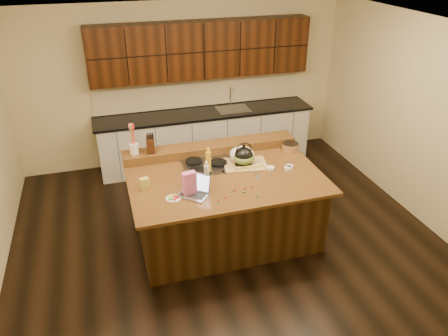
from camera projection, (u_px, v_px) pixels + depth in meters
name	position (u px, v px, depth m)	size (l,w,h in m)	color
room	(225.00, 144.00, 5.25)	(5.52, 5.02, 2.72)	black
island	(225.00, 206.00, 5.67)	(2.40, 1.60, 0.92)	black
back_ledge	(211.00, 148.00, 6.02)	(2.40, 0.30, 0.12)	black
cooktop	(219.00, 164.00, 5.70)	(0.92, 0.52, 0.05)	gray
back_counter	(204.00, 109.00, 7.38)	(3.70, 0.66, 2.40)	silver
kettle	(244.00, 156.00, 5.60)	(0.24, 0.24, 0.22)	black
green_bowl	(244.00, 158.00, 5.61)	(0.28, 0.28, 0.15)	olive
laptop	(195.00, 189.00, 5.04)	(0.43, 0.42, 0.24)	#B7B7BC
oil_bottle	(208.00, 162.00, 5.49)	(0.07, 0.07, 0.27)	gold
vinegar_bottle	(207.00, 175.00, 5.20)	(0.06, 0.06, 0.25)	silver
wooden_tray	(243.00, 157.00, 5.69)	(0.61, 0.48, 0.23)	tan
ramekin_a	(271.00, 169.00, 5.57)	(0.10, 0.10, 0.04)	white
ramekin_b	(288.00, 169.00, 5.56)	(0.10, 0.10, 0.04)	white
ramekin_c	(290.00, 167.00, 5.61)	(0.10, 0.10, 0.04)	white
strainer_bowl	(290.00, 147.00, 6.07)	(0.24, 0.24, 0.09)	#996B3F
kitchen_timer	(257.00, 175.00, 5.40)	(0.08, 0.08, 0.07)	silver
pink_bag	(189.00, 184.00, 4.98)	(0.16, 0.08, 0.29)	#D7659C
candy_plate	(174.00, 198.00, 4.97)	(0.18, 0.18, 0.01)	white
package_box	(144.00, 183.00, 5.14)	(0.10, 0.07, 0.14)	gold
utensil_crock	(134.00, 149.00, 5.69)	(0.12, 0.12, 0.14)	white
knife_block	(150.00, 145.00, 5.73)	(0.10, 0.17, 0.21)	black
gumdrop_0	(245.00, 189.00, 5.15)	(0.02, 0.02, 0.02)	red
gumdrop_1	(256.00, 194.00, 5.04)	(0.02, 0.02, 0.02)	#198C26
gumdrop_2	(235.00, 190.00, 5.12)	(0.02, 0.02, 0.02)	red
gumdrop_3	(218.00, 203.00, 4.88)	(0.02, 0.02, 0.02)	#198C26
gumdrop_4	(233.00, 190.00, 5.12)	(0.02, 0.02, 0.02)	red
gumdrop_5	(242.00, 192.00, 5.09)	(0.02, 0.02, 0.02)	#198C26
gumdrop_6	(225.00, 198.00, 4.97)	(0.02, 0.02, 0.02)	red
gumdrop_7	(232.00, 191.00, 5.10)	(0.02, 0.02, 0.02)	#198C26
gumdrop_8	(258.00, 197.00, 4.99)	(0.02, 0.02, 0.02)	red
gumdrop_9	(245.00, 192.00, 5.08)	(0.02, 0.02, 0.02)	#198C26
gumdrop_10	(252.00, 187.00, 5.18)	(0.02, 0.02, 0.02)	red
gumdrop_11	(258.00, 197.00, 4.99)	(0.02, 0.02, 0.02)	#198C26
gumdrop_12	(218.00, 200.00, 4.93)	(0.02, 0.02, 0.02)	red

